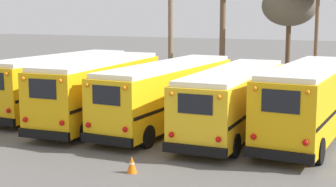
# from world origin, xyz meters

# --- Properties ---
(ground_plane) EXTENTS (160.00, 160.00, 0.00)m
(ground_plane) POSITION_xyz_m (0.00, 0.00, 0.00)
(ground_plane) COLOR #5B5956
(school_bus_0) EXTENTS (2.98, 10.02, 3.17)m
(school_bus_0) POSITION_xyz_m (-6.68, 0.80, 1.71)
(school_bus_0) COLOR #EAAA0F
(school_bus_0) RESTS_ON ground
(school_bus_1) EXTENTS (2.94, 9.84, 3.23)m
(school_bus_1) POSITION_xyz_m (-3.34, -0.69, 1.75)
(school_bus_1) COLOR #EAAA0F
(school_bus_1) RESTS_ON ground
(school_bus_2) EXTENTS (2.89, 11.04, 3.08)m
(school_bus_2) POSITION_xyz_m (-0.00, 0.23, 1.68)
(school_bus_2) COLOR yellow
(school_bus_2) RESTS_ON ground
(school_bus_3) EXTENTS (2.75, 10.66, 2.97)m
(school_bus_3) POSITION_xyz_m (3.34, 0.12, 1.62)
(school_bus_3) COLOR yellow
(school_bus_3) RESTS_ON ground
(school_bus_4) EXTENTS (3.00, 10.06, 3.27)m
(school_bus_4) POSITION_xyz_m (6.68, 0.30, 1.77)
(school_bus_4) COLOR #EAAA0F
(school_bus_4) RESTS_ON ground
(utility_pole) EXTENTS (1.80, 0.34, 8.76)m
(utility_pole) POSITION_xyz_m (-4.29, 10.13, 4.49)
(utility_pole) COLOR #75604C
(utility_pole) RESTS_ON ground
(bare_tree_2) EXTENTS (3.81, 3.81, 7.39)m
(bare_tree_2) POSITION_xyz_m (2.94, 14.18, 5.91)
(bare_tree_2) COLOR brown
(bare_tree_2) RESTS_ON ground
(fence_line) EXTENTS (21.41, 0.06, 1.42)m
(fence_line) POSITION_xyz_m (-0.00, 7.65, 0.98)
(fence_line) COLOR #939399
(fence_line) RESTS_ON ground
(traffic_cone) EXTENTS (0.36, 0.36, 0.61)m
(traffic_cone) POSITION_xyz_m (1.88, -7.06, 0.30)
(traffic_cone) COLOR orange
(traffic_cone) RESTS_ON ground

